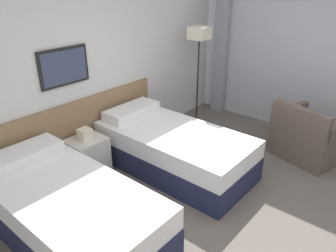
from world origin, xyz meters
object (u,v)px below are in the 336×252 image
at_px(bed_near_door, 68,210).
at_px(armchair, 310,138).
at_px(nightstand, 88,156).
at_px(floor_lamp, 199,42).
at_px(bed_near_window, 173,149).

distance_m(bed_near_door, armchair, 3.28).
xyz_separation_m(nightstand, floor_lamp, (2.15, -0.14, 1.12)).
height_order(floor_lamp, armchair, floor_lamp).
bearing_deg(nightstand, bed_near_window, -43.31).
xyz_separation_m(bed_near_window, armchair, (1.46, -1.23, -0.01)).
relative_size(nightstand, floor_lamp, 0.39).
distance_m(nightstand, armchair, 2.99).
distance_m(bed_near_door, floor_lamp, 3.19).
bearing_deg(armchair, floor_lamp, 17.85).
relative_size(bed_near_window, floor_lamp, 1.24).
bearing_deg(bed_near_window, armchair, -40.22).
relative_size(floor_lamp, armchair, 1.60).
bearing_deg(floor_lamp, armchair, -86.90).
bearing_deg(floor_lamp, nightstand, 176.31).
xyz_separation_m(bed_near_window, nightstand, (-0.79, 0.74, -0.03)).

